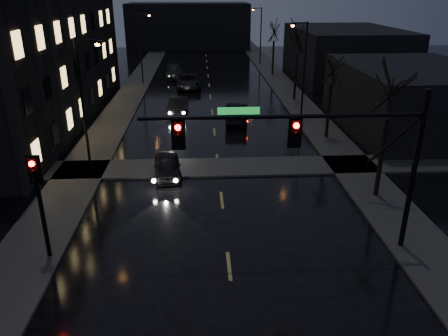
{
  "coord_description": "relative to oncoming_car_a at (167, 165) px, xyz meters",
  "views": [
    {
      "loc": [
        -1.01,
        -6.93,
        10.53
      ],
      "look_at": [
        -0.06,
        10.77,
        3.2
      ],
      "focal_mm": 35.0,
      "sensor_mm": 36.0,
      "label": 1
    }
  ],
  "objects": [
    {
      "name": "sidewalk_left",
      "position": [
        -5.4,
        17.53,
        -0.61
      ],
      "size": [
        3.0,
        140.0,
        0.12
      ],
      "primitive_type": "cube",
      "color": "#2D2D2B",
      "rests_on": "ground"
    },
    {
      "name": "sidewalk_right",
      "position": [
        11.6,
        17.53,
        -0.61
      ],
      "size": [
        3.0,
        140.0,
        0.12
      ],
      "primitive_type": "cube",
      "color": "#2D2D2B",
      "rests_on": "ground"
    },
    {
      "name": "sidewalk_cross",
      "position": [
        3.1,
        1.03,
        -0.61
      ],
      "size": [
        40.0,
        3.0,
        0.12
      ],
      "primitive_type": "cube",
      "color": "#2D2D2B",
      "rests_on": "ground"
    },
    {
      "name": "apartment_block",
      "position": [
        -13.4,
        12.53,
        5.33
      ],
      "size": [
        12.0,
        30.0,
        12.0
      ],
      "primitive_type": "cube",
      "color": "black",
      "rests_on": "ground"
    },
    {
      "name": "commercial_right_near",
      "position": [
        18.6,
        8.53,
        1.83
      ],
      "size": [
        10.0,
        14.0,
        5.0
      ],
      "primitive_type": "cube",
      "color": "black",
      "rests_on": "ground"
    },
    {
      "name": "commercial_right_far",
      "position": [
        20.1,
        30.53,
        2.33
      ],
      "size": [
        12.0,
        18.0,
        6.0
      ],
      "primitive_type": "cube",
      "color": "black",
      "rests_on": "ground"
    },
    {
      "name": "far_block",
      "position": [
        0.1,
        60.53,
        3.33
      ],
      "size": [
        22.0,
        10.0,
        8.0
      ],
      "primitive_type": "cube",
      "color": "black",
      "rests_on": "ground"
    },
    {
      "name": "signal_mast",
      "position": [
        6.95,
        -8.47,
        4.2
      ],
      "size": [
        11.11,
        0.41,
        7.0
      ],
      "color": "black",
      "rests_on": "ground"
    },
    {
      "name": "signal_pole_left",
      "position": [
        -4.4,
        -8.48,
        2.35
      ],
      "size": [
        0.35,
        0.41,
        4.53
      ],
      "color": "black",
      "rests_on": "ground"
    },
    {
      "name": "tree_near",
      "position": [
        11.5,
        -3.47,
        5.55
      ],
      "size": [
        3.52,
        3.52,
        8.08
      ],
      "color": "black",
      "rests_on": "ground"
    },
    {
      "name": "tree_mid_a",
      "position": [
        11.5,
        6.53,
        5.16
      ],
      "size": [
        3.3,
        3.3,
        7.58
      ],
      "color": "black",
      "rests_on": "ground"
    },
    {
      "name": "tree_mid_b",
      "position": [
        11.5,
        18.53,
        5.94
      ],
      "size": [
        3.74,
        3.74,
        8.59
      ],
      "color": "black",
      "rests_on": "ground"
    },
    {
      "name": "tree_far",
      "position": [
        11.5,
        32.53,
        5.4
      ],
      "size": [
        3.43,
        3.43,
        7.88
      ],
      "color": "black",
      "rests_on": "ground"
    },
    {
      "name": "streetlight_l_near",
      "position": [
        -4.48,
        0.53,
        4.11
      ],
      "size": [
        1.53,
        0.28,
        8.0
      ],
      "color": "black",
      "rests_on": "ground"
    },
    {
      "name": "streetlight_l_far",
      "position": [
        -4.48,
        27.53,
        4.11
      ],
      "size": [
        1.53,
        0.28,
        8.0
      ],
      "color": "black",
      "rests_on": "ground"
    },
    {
      "name": "streetlight_r_mid",
      "position": [
        10.69,
        12.53,
        4.11
      ],
      "size": [
        1.53,
        0.28,
        8.0
      ],
      "color": "black",
      "rests_on": "ground"
    },
    {
      "name": "streetlight_r_far",
      "position": [
        10.69,
        40.53,
        4.11
      ],
      "size": [
        1.53,
        0.28,
        8.0
      ],
      "color": "black",
      "rests_on": "ground"
    },
    {
      "name": "oncoming_car_a",
      "position": [
        0.0,
        0.0,
        0.0
      ],
      "size": [
        1.96,
        4.05,
        1.33
      ],
      "primitive_type": "imported",
      "rotation": [
        0.0,
        0.0,
        0.1
      ],
      "color": "black",
      "rests_on": "ground"
    },
    {
      "name": "oncoming_car_b",
      "position": [
        -0.0,
        14.19,
        0.05
      ],
      "size": [
        1.86,
        4.44,
        1.43
      ],
      "primitive_type": "imported",
      "rotation": [
        0.0,
        0.0,
        -0.08
      ],
      "color": "black",
      "rests_on": "ground"
    },
    {
      "name": "oncoming_car_c",
      "position": [
        0.64,
        24.95,
        0.12
      ],
      "size": [
        3.13,
        5.88,
        1.57
      ],
      "primitive_type": "imported",
      "rotation": [
        0.0,
        0.0,
        0.09
      ],
      "color": "black",
      "rests_on": "ground"
    },
    {
      "name": "oncoming_car_d",
      "position": [
        -1.15,
        31.44,
        0.14
      ],
      "size": [
        2.53,
        5.65,
        1.61
      ],
      "primitive_type": "imported",
      "rotation": [
        0.0,
        0.0,
        0.05
      ],
      "color": "black",
      "rests_on": "ground"
    },
    {
      "name": "lead_car",
      "position": [
        5.1,
        11.16,
        0.16
      ],
      "size": [
        2.21,
        5.14,
        1.65
      ],
      "primitive_type": "imported",
      "rotation": [
        0.0,
        0.0,
        3.05
      ],
      "color": "black",
      "rests_on": "ground"
    }
  ]
}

